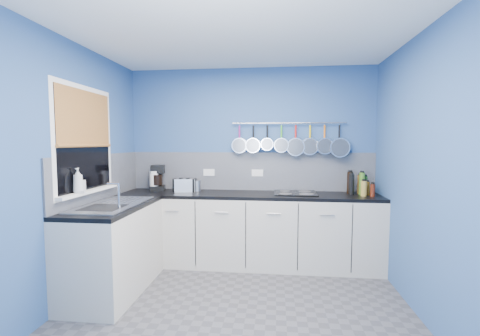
% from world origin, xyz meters
% --- Properties ---
extents(floor, '(3.20, 3.00, 0.02)m').
position_xyz_m(floor, '(0.00, 0.00, -0.01)').
color(floor, '#47474C').
rests_on(floor, ground).
extents(ceiling, '(3.20, 3.00, 0.02)m').
position_xyz_m(ceiling, '(0.00, 0.00, 2.51)').
color(ceiling, white).
rests_on(ceiling, ground).
extents(wall_back, '(3.20, 0.02, 2.50)m').
position_xyz_m(wall_back, '(0.00, 1.51, 1.25)').
color(wall_back, '#2F5189').
rests_on(wall_back, ground).
extents(wall_front, '(3.20, 0.02, 2.50)m').
position_xyz_m(wall_front, '(0.00, -1.51, 1.25)').
color(wall_front, '#2F5189').
rests_on(wall_front, ground).
extents(wall_left, '(0.02, 3.00, 2.50)m').
position_xyz_m(wall_left, '(-1.61, 0.00, 1.25)').
color(wall_left, '#2F5189').
rests_on(wall_left, ground).
extents(wall_right, '(0.02, 3.00, 2.50)m').
position_xyz_m(wall_right, '(1.61, 0.00, 1.25)').
color(wall_right, '#2F5189').
rests_on(wall_right, ground).
extents(backsplash_back, '(3.20, 0.02, 0.50)m').
position_xyz_m(backsplash_back, '(0.00, 1.49, 1.15)').
color(backsplash_back, gray).
rests_on(backsplash_back, wall_back).
extents(backsplash_left, '(0.02, 1.80, 0.50)m').
position_xyz_m(backsplash_left, '(-1.59, 0.60, 1.15)').
color(backsplash_left, gray).
rests_on(backsplash_left, wall_left).
extents(cabinet_run_back, '(3.20, 0.60, 0.86)m').
position_xyz_m(cabinet_run_back, '(0.00, 1.20, 0.43)').
color(cabinet_run_back, beige).
rests_on(cabinet_run_back, ground).
extents(worktop_back, '(3.20, 0.60, 0.04)m').
position_xyz_m(worktop_back, '(0.00, 1.20, 0.88)').
color(worktop_back, black).
rests_on(worktop_back, cabinet_run_back).
extents(cabinet_run_left, '(0.60, 1.20, 0.86)m').
position_xyz_m(cabinet_run_left, '(-1.30, 0.30, 0.43)').
color(cabinet_run_left, beige).
rests_on(cabinet_run_left, ground).
extents(worktop_left, '(0.60, 1.20, 0.04)m').
position_xyz_m(worktop_left, '(-1.30, 0.30, 0.88)').
color(worktop_left, black).
rests_on(worktop_left, cabinet_run_left).
extents(window_frame, '(0.01, 1.00, 1.10)m').
position_xyz_m(window_frame, '(-1.58, 0.30, 1.55)').
color(window_frame, white).
rests_on(window_frame, wall_left).
extents(window_glass, '(0.01, 0.90, 1.00)m').
position_xyz_m(window_glass, '(-1.57, 0.30, 1.55)').
color(window_glass, black).
rests_on(window_glass, wall_left).
extents(bamboo_blind, '(0.01, 0.90, 0.55)m').
position_xyz_m(bamboo_blind, '(-1.56, 0.30, 1.77)').
color(bamboo_blind, '#A17536').
rests_on(bamboo_blind, wall_left).
extents(window_sill, '(0.10, 0.98, 0.03)m').
position_xyz_m(window_sill, '(-1.55, 0.30, 1.04)').
color(window_sill, white).
rests_on(window_sill, wall_left).
extents(sink_unit, '(0.50, 0.95, 0.01)m').
position_xyz_m(sink_unit, '(-1.30, 0.30, 0.90)').
color(sink_unit, silver).
rests_on(sink_unit, worktop_left).
extents(mixer_tap, '(0.12, 0.08, 0.26)m').
position_xyz_m(mixer_tap, '(-1.14, 0.12, 1.03)').
color(mixer_tap, silver).
rests_on(mixer_tap, worktop_left).
extents(socket_left, '(0.15, 0.01, 0.09)m').
position_xyz_m(socket_left, '(-0.55, 1.48, 1.13)').
color(socket_left, white).
rests_on(socket_left, backsplash_back).
extents(socket_right, '(0.15, 0.01, 0.09)m').
position_xyz_m(socket_right, '(0.10, 1.48, 1.13)').
color(socket_right, white).
rests_on(socket_right, backsplash_back).
extents(pot_rail, '(1.45, 0.02, 0.02)m').
position_xyz_m(pot_rail, '(0.50, 1.45, 1.78)').
color(pot_rail, silver).
rests_on(pot_rail, wall_back).
extents(soap_bottle_a, '(0.11, 0.11, 0.24)m').
position_xyz_m(soap_bottle_a, '(-1.53, 0.09, 1.17)').
color(soap_bottle_a, white).
rests_on(soap_bottle_a, window_sill).
extents(soap_bottle_b, '(0.10, 0.10, 0.17)m').
position_xyz_m(soap_bottle_b, '(-1.53, 0.13, 1.14)').
color(soap_bottle_b, white).
rests_on(soap_bottle_b, window_sill).
extents(paper_towel, '(0.14, 0.14, 0.26)m').
position_xyz_m(paper_towel, '(-1.24, 1.28, 1.03)').
color(paper_towel, white).
rests_on(paper_towel, worktop_back).
extents(coffee_maker, '(0.23, 0.25, 0.33)m').
position_xyz_m(coffee_maker, '(-1.21, 1.31, 1.07)').
color(coffee_maker, black).
rests_on(coffee_maker, worktop_back).
extents(toaster, '(0.29, 0.21, 0.17)m').
position_xyz_m(toaster, '(-0.82, 1.26, 0.98)').
color(toaster, silver).
rests_on(toaster, worktop_back).
extents(canister, '(0.10, 0.10, 0.14)m').
position_xyz_m(canister, '(-0.68, 1.32, 0.97)').
color(canister, silver).
rests_on(canister, worktop_back).
extents(hob, '(0.52, 0.45, 0.01)m').
position_xyz_m(hob, '(0.58, 1.25, 0.91)').
color(hob, black).
rests_on(hob, worktop_back).
extents(pan_0, '(0.20, 0.06, 0.39)m').
position_xyz_m(pan_0, '(-0.13, 1.44, 1.59)').
color(pan_0, silver).
rests_on(pan_0, pot_rail).
extents(pan_1, '(0.19, 0.10, 0.38)m').
position_xyz_m(pan_1, '(0.05, 1.44, 1.59)').
color(pan_1, silver).
rests_on(pan_1, pot_rail).
extents(pan_2, '(0.16, 0.11, 0.35)m').
position_xyz_m(pan_2, '(0.23, 1.44, 1.60)').
color(pan_2, silver).
rests_on(pan_2, pot_rail).
extents(pan_3, '(0.19, 0.10, 0.38)m').
position_xyz_m(pan_3, '(0.41, 1.44, 1.59)').
color(pan_3, silver).
rests_on(pan_3, pot_rail).
extents(pan_4, '(0.23, 0.07, 0.42)m').
position_xyz_m(pan_4, '(0.59, 1.44, 1.57)').
color(pan_4, silver).
rests_on(pan_4, pot_rail).
extents(pan_5, '(0.22, 0.06, 0.41)m').
position_xyz_m(pan_5, '(0.77, 1.44, 1.58)').
color(pan_5, silver).
rests_on(pan_5, pot_rail).
extents(pan_6, '(0.21, 0.09, 0.40)m').
position_xyz_m(pan_6, '(0.95, 1.44, 1.58)').
color(pan_6, silver).
rests_on(pan_6, pot_rail).
extents(pan_7, '(0.25, 0.10, 0.44)m').
position_xyz_m(pan_7, '(1.14, 1.44, 1.56)').
color(pan_7, silver).
rests_on(pan_7, pot_rail).
extents(condiment_0, '(0.05, 0.05, 0.22)m').
position_xyz_m(condiment_0, '(1.44, 1.32, 1.01)').
color(condiment_0, '#265919').
rests_on(condiment_0, worktop_back).
extents(condiment_1, '(0.07, 0.07, 0.23)m').
position_xyz_m(condiment_1, '(1.38, 1.32, 1.02)').
color(condiment_1, brown).
rests_on(condiment_1, worktop_back).
extents(condiment_2, '(0.07, 0.07, 0.27)m').
position_xyz_m(condiment_2, '(1.25, 1.32, 1.03)').
color(condiment_2, black).
rests_on(condiment_2, worktop_back).
extents(condiment_3, '(0.05, 0.05, 0.16)m').
position_xyz_m(condiment_3, '(1.43, 1.21, 0.98)').
color(condiment_3, '#8C5914').
rests_on(condiment_3, worktop_back).
extents(condiment_4, '(0.06, 0.06, 0.27)m').
position_xyz_m(condiment_4, '(1.38, 1.24, 1.03)').
color(condiment_4, '#3F721E').
rests_on(condiment_4, worktop_back).
extents(condiment_5, '(0.06, 0.06, 0.25)m').
position_xyz_m(condiment_5, '(1.25, 1.24, 1.02)').
color(condiment_5, black).
rests_on(condiment_5, worktop_back).
extents(condiment_6, '(0.05, 0.05, 0.15)m').
position_xyz_m(condiment_6, '(1.47, 1.11, 0.97)').
color(condiment_6, '#4C190C').
rests_on(condiment_6, worktop_back).
extents(condiment_7, '(0.07, 0.07, 0.18)m').
position_xyz_m(condiment_7, '(1.37, 1.14, 0.99)').
color(condiment_7, olive).
rests_on(condiment_7, worktop_back).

